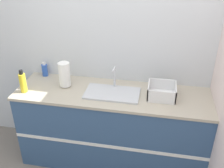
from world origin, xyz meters
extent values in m
cube|color=silver|center=(0.00, 0.64, 1.30)|extent=(4.46, 0.06, 2.60)
cube|color=#33517A|center=(0.00, 0.30, 0.45)|extent=(2.06, 0.61, 0.89)
cube|color=white|center=(0.00, 0.00, 0.45)|extent=(2.06, 0.01, 0.04)
cube|color=#B2A893|center=(0.00, 0.30, 0.91)|extent=(2.08, 0.63, 0.03)
cube|color=silver|center=(0.00, 0.27, 0.93)|extent=(0.57, 0.32, 0.02)
cylinder|color=silver|center=(0.00, 0.41, 1.05)|extent=(0.02, 0.02, 0.22)
cylinder|color=silver|center=(0.00, 0.36, 1.16)|extent=(0.02, 0.12, 0.02)
cylinder|color=#4C4C51|center=(-0.54, 0.35, 0.93)|extent=(0.09, 0.09, 0.01)
cylinder|color=white|center=(-0.54, 0.35, 1.07)|extent=(0.12, 0.12, 0.27)
cube|color=white|center=(0.51, 0.32, 0.93)|extent=(0.28, 0.28, 0.01)
cube|color=white|center=(0.51, 0.19, 1.00)|extent=(0.28, 0.01, 0.12)
cube|color=white|center=(0.51, 0.45, 1.00)|extent=(0.28, 0.01, 0.12)
cube|color=white|center=(0.37, 0.32, 1.00)|extent=(0.01, 0.28, 0.12)
cube|color=white|center=(0.64, 0.32, 1.00)|extent=(0.01, 0.28, 0.12)
cylinder|color=yellow|center=(-0.93, 0.15, 1.03)|extent=(0.07, 0.07, 0.21)
cylinder|color=black|center=(-0.93, 0.15, 1.15)|extent=(0.04, 0.04, 0.05)
cylinder|color=#2D56B7|center=(-0.86, 0.55, 0.99)|extent=(0.07, 0.07, 0.14)
cylinder|color=silver|center=(-0.86, 0.55, 1.08)|extent=(0.04, 0.04, 0.03)
camera|label=1|loc=(0.44, -2.04, 2.33)|focal=42.00mm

